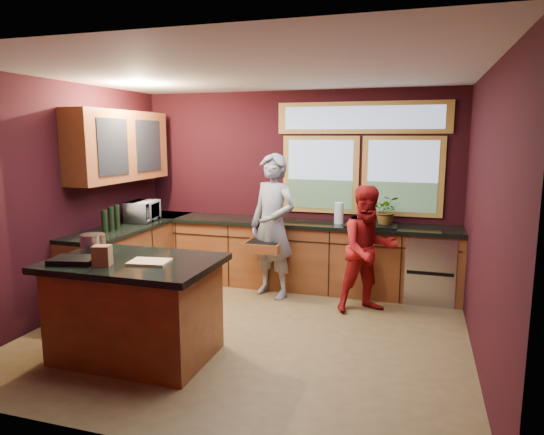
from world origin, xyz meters
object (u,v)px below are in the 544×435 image
at_px(cutting_board, 149,262).
at_px(person_red, 368,249).
at_px(person_grey, 273,226).
at_px(stock_pot, 93,243).
at_px(island, 136,308).

bearing_deg(cutting_board, person_red, 47.47).
relative_size(person_red, cutting_board, 4.32).
bearing_deg(person_grey, stock_pot, -100.54).
bearing_deg(island, cutting_board, -14.04).
bearing_deg(island, person_red, 43.64).
relative_size(person_red, stock_pot, 6.30).
distance_m(person_grey, person_red, 1.28).
bearing_deg(stock_pot, island, -15.26).
height_order(island, person_grey, person_grey).
bearing_deg(person_red, stock_pot, -176.62).
distance_m(person_grey, stock_pot, 2.32).
bearing_deg(cutting_board, person_grey, 76.40).
distance_m(person_red, cutting_board, 2.61).
height_order(island, cutting_board, cutting_board).
bearing_deg(stock_pot, person_red, 34.42).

